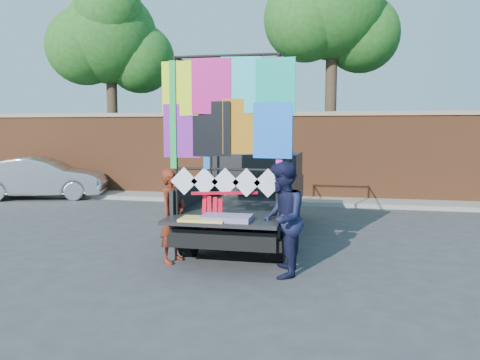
% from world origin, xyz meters
% --- Properties ---
extents(ground, '(90.00, 90.00, 0.00)m').
position_xyz_m(ground, '(0.00, 0.00, 0.00)').
color(ground, '#38383A').
rests_on(ground, ground).
extents(brick_wall, '(30.00, 0.45, 2.61)m').
position_xyz_m(brick_wall, '(0.00, 7.00, 1.33)').
color(brick_wall, brown).
rests_on(brick_wall, ground).
extents(curb, '(30.00, 1.20, 0.12)m').
position_xyz_m(curb, '(0.00, 6.30, 0.06)').
color(curb, gray).
rests_on(curb, ground).
extents(tree_left, '(4.20, 3.30, 7.05)m').
position_xyz_m(tree_left, '(-6.48, 8.12, 5.12)').
color(tree_left, '#38281C').
rests_on(tree_left, ground).
extents(tree_mid, '(4.20, 3.30, 7.73)m').
position_xyz_m(tree_mid, '(1.02, 8.12, 5.70)').
color(tree_mid, '#38281C').
rests_on(tree_mid, ground).
extents(pickup_truck, '(2.03, 5.10, 3.21)m').
position_xyz_m(pickup_truck, '(-0.37, 2.29, 0.81)').
color(pickup_truck, black).
rests_on(pickup_truck, ground).
extents(sedan, '(3.99, 2.41, 1.24)m').
position_xyz_m(sedan, '(-7.54, 5.54, 0.62)').
color(sedan, silver).
rests_on(sedan, ground).
extents(woman, '(0.48, 0.62, 1.50)m').
position_xyz_m(woman, '(-1.26, -0.11, 0.75)').
color(woman, maroon).
rests_on(woman, ground).
extents(man, '(0.69, 0.85, 1.66)m').
position_xyz_m(man, '(0.52, -0.45, 0.83)').
color(man, '#161939').
rests_on(man, ground).
extents(streamer_bundle, '(0.97, 0.34, 0.69)m').
position_xyz_m(streamer_bundle, '(-0.48, -0.29, 0.96)').
color(streamer_bundle, red).
rests_on(streamer_bundle, ground).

